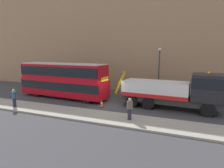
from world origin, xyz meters
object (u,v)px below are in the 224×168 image
object	(u,v)px
double_decker_bus	(63,79)
street_lamp	(159,68)
traffic_cone_near_bus	(102,104)
recovery_tow_truck	(175,91)
pedestrian_onlooker	(14,98)
pedestrian_bystander	(130,109)

from	to	relation	value
double_decker_bus	street_lamp	world-z (taller)	street_lamp
traffic_cone_near_bus	recovery_tow_truck	bearing A→B (deg)	16.12
recovery_tow_truck	traffic_cone_near_bus	xyz separation A→B (m)	(-6.60, -1.91, -1.42)
recovery_tow_truck	pedestrian_onlooker	bearing A→B (deg)	-155.66
pedestrian_onlooker	recovery_tow_truck	bearing A→B (deg)	-12.54
double_decker_bus	pedestrian_bystander	distance (m)	10.66
recovery_tow_truck	street_lamp	distance (m)	5.92
recovery_tow_truck	double_decker_bus	bearing A→B (deg)	-176.41
pedestrian_onlooker	pedestrian_bystander	xyz separation A→B (m)	(11.20, 0.63, 0.00)
street_lamp	double_decker_bus	bearing A→B (deg)	-153.10
double_decker_bus	street_lamp	size ratio (longest dim) A/B	1.91
pedestrian_bystander	traffic_cone_near_bus	world-z (taller)	pedestrian_bystander
street_lamp	pedestrian_bystander	bearing A→B (deg)	-94.48
pedestrian_onlooker	street_lamp	bearing A→B (deg)	8.24
recovery_tow_truck	pedestrian_onlooker	size ratio (longest dim) A/B	5.97
recovery_tow_truck	traffic_cone_near_bus	distance (m)	7.02
recovery_tow_truck	pedestrian_onlooker	xyz separation A→B (m)	(-14.16, -5.33, -0.77)
recovery_tow_truck	street_lamp	world-z (taller)	street_lamp
double_decker_bus	pedestrian_onlooker	distance (m)	5.76
double_decker_bus	street_lamp	bearing A→B (deg)	30.63
pedestrian_bystander	traffic_cone_near_bus	bearing A→B (deg)	20.21
recovery_tow_truck	traffic_cone_near_bus	size ratio (longest dim) A/B	14.18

